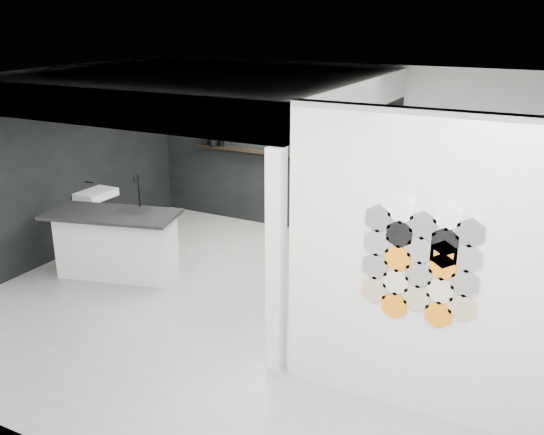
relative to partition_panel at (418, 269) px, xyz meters
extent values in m
cube|color=gray|center=(-2.23, 1.00, -1.40)|extent=(7.00, 6.00, 0.01)
cube|color=silver|center=(0.00, 0.00, 0.00)|extent=(2.45, 0.15, 2.80)
cube|color=black|center=(-3.52, 3.97, -0.22)|extent=(4.40, 0.04, 2.35)
cube|color=black|center=(-5.70, 2.00, -0.22)|extent=(0.04, 4.00, 2.35)
cube|color=silver|center=(-3.52, 2.00, 1.15)|extent=(4.40, 4.00, 0.40)
cube|color=silver|center=(-1.41, 0.00, -0.22)|extent=(0.16, 0.16, 2.35)
cube|color=silver|center=(-3.52, 0.08, 1.15)|extent=(4.40, 0.16, 0.40)
cube|color=silver|center=(-5.46, 1.80, -0.55)|extent=(0.40, 0.60, 0.12)
cube|color=black|center=(-3.43, 3.87, -0.10)|extent=(3.00, 0.15, 0.04)
cube|color=silver|center=(-4.44, 1.06, -0.94)|extent=(1.69, 0.97, 0.91)
cube|color=black|center=(-4.42, 0.98, -0.47)|extent=(1.95, 1.23, 0.04)
cube|color=black|center=(-4.20, 1.18, -0.45)|extent=(0.56, 0.51, 0.02)
cylinder|color=black|center=(-4.25, 1.38, -0.23)|extent=(0.03, 0.03, 0.42)
torus|color=black|center=(-4.23, 1.32, -0.02)|extent=(0.06, 0.15, 0.15)
cylinder|color=black|center=(-4.61, 3.87, 0.01)|extent=(0.23, 0.23, 0.18)
ellipsoid|color=black|center=(-2.47, 3.87, -0.01)|extent=(0.19, 0.19, 0.13)
cylinder|color=gray|center=(-2.08, 3.87, -0.03)|extent=(0.17, 0.17, 0.11)
cylinder|color=gray|center=(-2.08, 3.87, -0.01)|extent=(0.11, 0.11, 0.14)
cylinder|color=black|center=(-3.44, 3.87, -0.01)|extent=(0.06, 0.06, 0.14)
cylinder|color=black|center=(-4.45, 3.87, -0.03)|extent=(0.10, 0.10, 0.10)
cylinder|color=tan|center=(-0.37, -0.09, -0.24)|extent=(0.26, 0.02, 0.26)
cylinder|color=#66635E|center=(-0.37, -0.09, -0.01)|extent=(0.26, 0.02, 0.26)
cylinder|color=silver|center=(-0.37, -0.09, 0.21)|extent=(0.26, 0.02, 0.26)
cylinder|color=black|center=(-0.37, -0.09, 0.44)|extent=(0.26, 0.02, 0.26)
cylinder|color=orange|center=(-0.17, -0.09, -0.35)|extent=(0.26, 0.02, 0.26)
cylinder|color=beige|center=(-0.17, -0.09, -0.13)|extent=(0.26, 0.02, 0.26)
cylinder|color=orange|center=(-0.17, -0.09, 0.10)|extent=(0.26, 0.02, 0.26)
cylinder|color=black|center=(-0.17, -0.09, 0.33)|extent=(0.26, 0.02, 0.26)
cylinder|color=white|center=(-0.17, -0.09, 0.55)|extent=(0.26, 0.02, 0.26)
cylinder|color=tan|center=(0.02, -0.09, -0.24)|extent=(0.26, 0.02, 0.26)
cylinder|color=#66635E|center=(0.02, -0.09, -0.01)|extent=(0.26, 0.02, 0.26)
cylinder|color=silver|center=(0.02, -0.09, 0.21)|extent=(0.26, 0.02, 0.26)
cylinder|color=black|center=(0.02, -0.09, 0.44)|extent=(0.26, 0.02, 0.26)
cylinder|color=orange|center=(0.22, -0.09, -0.35)|extent=(0.26, 0.02, 0.26)
cylinder|color=beige|center=(0.22, -0.09, -0.13)|extent=(0.26, 0.02, 0.26)
cylinder|color=orange|center=(0.22, -0.09, 0.10)|extent=(0.26, 0.02, 0.26)
cylinder|color=black|center=(0.22, -0.09, 0.33)|extent=(0.26, 0.02, 0.26)
cylinder|color=white|center=(0.22, -0.09, 0.55)|extent=(0.26, 0.02, 0.26)
cylinder|color=tan|center=(0.42, -0.09, -0.24)|extent=(0.26, 0.02, 0.26)
cylinder|color=#66635E|center=(0.42, -0.09, -0.01)|extent=(0.26, 0.02, 0.26)
cylinder|color=silver|center=(0.42, -0.09, 0.21)|extent=(0.26, 0.02, 0.26)
cylinder|color=black|center=(0.42, -0.09, 0.44)|extent=(0.26, 0.02, 0.26)
cylinder|color=orange|center=(0.22, -0.09, 0.21)|extent=(0.26, 0.02, 0.26)
camera|label=1|loc=(1.11, -4.92, 2.14)|focal=40.00mm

